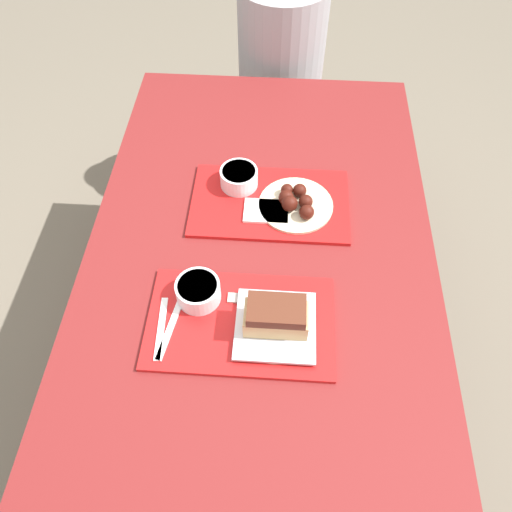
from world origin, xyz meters
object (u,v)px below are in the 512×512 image
bowl_coleslaw_near (198,291)px  wings_plate_far (296,202)px  bowl_coleslaw_far (239,177)px  tray_near (241,322)px  person_seated_across (282,37)px  brisket_sandwich_plate (276,320)px  tray_far (270,203)px

bowl_coleslaw_near → wings_plate_far: size_ratio=0.52×
bowl_coleslaw_far → bowl_coleslaw_near: bearing=-99.5°
bowl_coleslaw_far → wings_plate_far: same height
tray_near → person_seated_across: size_ratio=0.65×
bowl_coleslaw_far → wings_plate_far: bearing=-24.8°
brisket_sandwich_plate → bowl_coleslaw_far: 0.49m
bowl_coleslaw_near → bowl_coleslaw_far: bearing=80.5°
bowl_coleslaw_near → person_seated_across: (0.17, 1.19, -0.01)m
brisket_sandwich_plate → person_seated_across: (-0.03, 1.26, -0.02)m
tray_near → brisket_sandwich_plate: brisket_sandwich_plate is taller
bowl_coleslaw_near → brisket_sandwich_plate: 0.21m
tray_far → brisket_sandwich_plate: brisket_sandwich_plate is taller
tray_far → bowl_coleslaw_far: bowl_coleslaw_far is taller
brisket_sandwich_plate → bowl_coleslaw_far: bearing=105.1°
tray_far → brisket_sandwich_plate: size_ratio=2.37×
tray_near → brisket_sandwich_plate: (0.09, -0.01, 0.04)m
tray_far → person_seated_across: person_seated_across is taller
brisket_sandwich_plate → bowl_coleslaw_far: brisket_sandwich_plate is taller
tray_near → tray_far: bearing=82.5°
brisket_sandwich_plate → bowl_coleslaw_far: size_ratio=1.73×
brisket_sandwich_plate → person_seated_across: person_seated_across is taller
wings_plate_far → bowl_coleslaw_far: bearing=155.2°
wings_plate_far → person_seated_across: 0.87m
tray_far → bowl_coleslaw_far: bearing=146.1°
tray_far → wings_plate_far: wings_plate_far is taller
brisket_sandwich_plate → wings_plate_far: brisket_sandwich_plate is taller
bowl_coleslaw_near → person_seated_across: 1.20m
tray_near → bowl_coleslaw_near: bowl_coleslaw_near is taller
bowl_coleslaw_near → bowl_coleslaw_far: (0.07, 0.40, 0.00)m
tray_far → person_seated_across: 0.85m
tray_near → brisket_sandwich_plate: size_ratio=2.37×
bowl_coleslaw_near → bowl_coleslaw_far: size_ratio=1.00×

